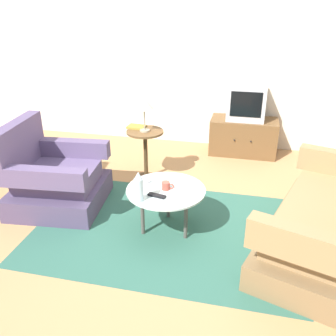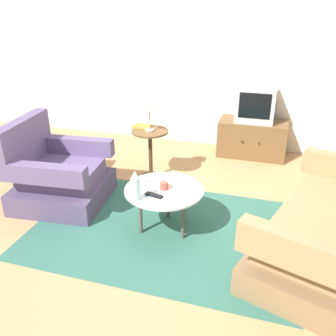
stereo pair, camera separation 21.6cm
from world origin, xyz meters
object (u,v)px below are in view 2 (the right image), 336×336
Objects in this scene: armchair at (57,176)px; side_table at (150,145)px; television at (256,104)px; mug at (164,186)px; tv_stand at (252,138)px; tv_remote_dark at (154,195)px; coffee_table at (164,193)px; tv_remote_silver at (145,179)px; table_lamp at (149,105)px; book at (142,126)px; vase at (135,186)px.

side_table is at bearing 130.63° from armchair.
mug is at bearing -106.52° from television.
armchair is 1.07× the size of tv_stand.
tv_remote_dark is (1.25, -0.37, 0.16)m from armchair.
tv_remote_silver is (-0.23, 0.13, 0.05)m from coffee_table.
side_table reaches higher than tv_remote_silver.
coffee_table is at bearing -64.15° from table_lamp.
vase is at bearing -67.66° from book.
mug is (0.50, -1.05, 0.04)m from side_table.
book is at bearing 146.03° from side_table.
book is (-1.28, -1.02, 0.39)m from tv_stand.
table_lamp is 1.06m from tv_remote_silver.
tv_remote_dark is at bearing -12.89° from tv_remote_silver.
vase is (0.32, -1.29, -0.37)m from table_lamp.
tv_stand is at bearing -90.00° from television.
mug is (1.30, -0.21, 0.18)m from armchair.
armchair is 1.94× the size of television.
armchair is 1.32m from tv_remote_dark.
side_table is at bearing -135.91° from tv_stand.
tv_remote_silver is at bearing 80.22° from armchair.
armchair is at bearing -134.42° from table_lamp.
table_lamp reaches higher than television.
vase reaches higher than book.
armchair is at bearing -121.48° from book.
book is at bearing 119.24° from coffee_table.
side_table is 1.21× the size of television.
coffee_table is 1.44× the size of television.
television is 1.30× the size of table_lamp.
coffee_table is 1.18× the size of side_table.
vase is (1.12, -0.47, 0.28)m from armchair.
side_table is at bearing 95.22° from table_lamp.
television is at bearing 44.39° from side_table.
tv_stand is (0.65, 2.16, -0.15)m from coffee_table.
side_table is 4.68× the size of tv_remote_silver.
tv_stand is 1.75m from table_lamp.
television is 4.40× the size of mug.
tv_remote_silver is at bearing -73.59° from table_lamp.
book is at bearing 155.79° from tv_remote_silver.
tv_remote_dark is (-0.70, -2.31, 0.20)m from tv_stand.
tv_remote_silver is at bearing -113.43° from television.
book reaches higher than tv_remote_dark.
tv_remote_silver is (-0.05, 0.39, -0.12)m from vase.
tv_remote_silver is at bearing -73.76° from side_table.
tv_remote_dark is 0.78× the size of book.
book is at bearing 138.75° from armchair.
coffee_table is 0.27m from tv_remote_silver.
vase is 1.46m from book.
side_table is (0.80, 0.83, 0.15)m from armchair.
tv_stand is 1.81× the size of television.
armchair is at bearing 170.79° from coffee_table.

